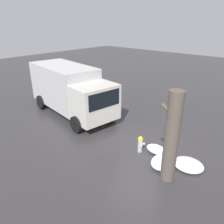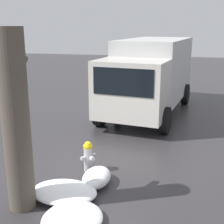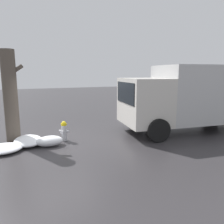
{
  "view_description": "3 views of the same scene",
  "coord_description": "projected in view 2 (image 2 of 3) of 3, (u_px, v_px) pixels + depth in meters",
  "views": [
    {
      "loc": [
        -4.62,
        7.07,
        5.51
      ],
      "look_at": [
        2.67,
        -1.11,
        0.83
      ],
      "focal_mm": 35.0,
      "sensor_mm": 36.0,
      "label": 1
    },
    {
      "loc": [
        -6.65,
        -2.21,
        3.44
      ],
      "look_at": [
        2.37,
        -0.02,
        0.86
      ],
      "focal_mm": 50.0,
      "sensor_mm": 36.0,
      "label": 2
    },
    {
      "loc": [
        -1.63,
        -8.17,
        2.59
      ],
      "look_at": [
        2.07,
        0.12,
        0.96
      ],
      "focal_mm": 35.0,
      "sensor_mm": 36.0,
      "label": 3
    }
  ],
  "objects": [
    {
      "name": "snow_pile_curbside",
      "position": [
        64.0,
        192.0,
        6.41
      ],
      "size": [
        0.99,
        1.38,
        0.28
      ],
      "color": "white",
      "rests_on": "ground_plane"
    },
    {
      "name": "snow_pile_by_tree",
      "position": [
        72.0,
        219.0,
        5.56
      ],
      "size": [
        1.21,
        1.1,
        0.22
      ],
      "color": "white",
      "rests_on": "ground_plane"
    },
    {
      "name": "fire_hydrant",
      "position": [
        88.0,
        156.0,
        7.54
      ],
      "size": [
        0.38,
        0.36,
        0.77
      ],
      "rotation": [
        0.0,
        0.0,
        4.07
      ],
      "color": "#B7B7BC",
      "rests_on": "ground_plane"
    },
    {
      "name": "ground_plane",
      "position": [
        88.0,
        171.0,
        7.65
      ],
      "size": [
        60.0,
        60.0,
        0.0
      ],
      "primitive_type": "plane",
      "color": "#333033"
    },
    {
      "name": "tree_trunk",
      "position": [
        16.0,
        123.0,
        5.69
      ],
      "size": [
        0.79,
        0.52,
        3.43
      ],
      "color": "brown",
      "rests_on": "ground_plane"
    },
    {
      "name": "pedestrian",
      "position": [
        118.0,
        98.0,
        11.08
      ],
      "size": [
        0.39,
        0.39,
        1.77
      ],
      "rotation": [
        0.0,
        0.0,
        4.22
      ],
      "color": "#23232D",
      "rests_on": "ground_plane"
    },
    {
      "name": "delivery_truck",
      "position": [
        151.0,
        73.0,
        12.49
      ],
      "size": [
        6.73,
        3.27,
        2.91
      ],
      "rotation": [
        0.0,
        0.0,
        1.44
      ],
      "color": "beige",
      "rests_on": "ground_plane"
    },
    {
      "name": "snow_pile_by_hydrant",
      "position": [
        97.0,
        177.0,
        6.94
      ],
      "size": [
        0.94,
        0.6,
        0.36
      ],
      "color": "white",
      "rests_on": "ground_plane"
    }
  ]
}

